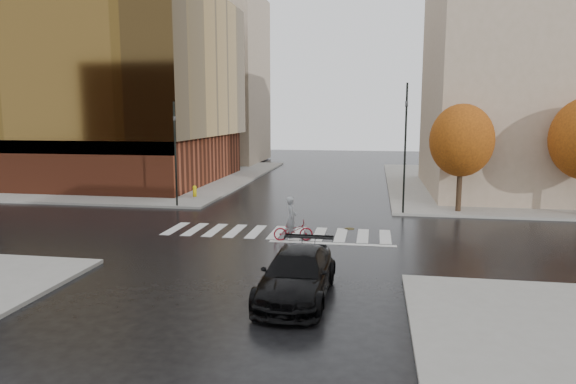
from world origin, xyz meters
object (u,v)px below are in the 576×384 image
object	(u,v)px
traffic_light_ne	(405,139)
cyclist	(292,226)
sedan	(297,275)
traffic_light_nw	(175,148)
fire_hydrant	(195,190)

from	to	relation	value
traffic_light_ne	cyclist	bearing A→B (deg)	43.48
sedan	traffic_light_nw	size ratio (longest dim) A/B	0.82
sedan	cyclist	distance (m)	7.72
traffic_light_nw	sedan	bearing A→B (deg)	53.41
cyclist	traffic_light_nw	world-z (taller)	traffic_light_nw
traffic_light_ne	traffic_light_nw	bearing A→B (deg)	-9.13
traffic_light_nw	fire_hydrant	distance (m)	4.93
traffic_light_ne	fire_hydrant	world-z (taller)	traffic_light_ne
traffic_light_nw	traffic_light_ne	xyz separation A→B (m)	(14.35, 0.00, 0.70)
cyclist	fire_hydrant	world-z (taller)	cyclist
sedan	traffic_light_nw	world-z (taller)	traffic_light_nw
traffic_light_nw	fire_hydrant	bearing A→B (deg)	-159.05
fire_hydrant	cyclist	bearing A→B (deg)	-50.99
sedan	traffic_light_nw	bearing A→B (deg)	125.79
sedan	fire_hydrant	world-z (taller)	sedan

